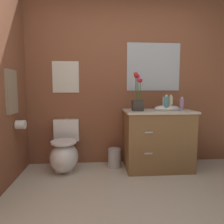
% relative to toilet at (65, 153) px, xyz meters
% --- Properties ---
extents(wall_back, '(4.16, 0.05, 2.50)m').
position_rel_toilet_xyz_m(wall_back, '(0.97, 0.30, 1.01)').
color(wall_back, brown).
rests_on(wall_back, ground_plane).
extents(toilet, '(0.38, 0.59, 0.69)m').
position_rel_toilet_xyz_m(toilet, '(0.00, 0.00, 0.00)').
color(toilet, white).
rests_on(toilet, ground_plane).
extents(vanity_cabinet, '(0.94, 0.56, 1.01)m').
position_rel_toilet_xyz_m(vanity_cabinet, '(1.30, -0.03, 0.18)').
color(vanity_cabinet, brown).
rests_on(vanity_cabinet, ground_plane).
extents(flower_vase, '(0.14, 0.14, 0.51)m').
position_rel_toilet_xyz_m(flower_vase, '(0.99, -0.10, 0.75)').
color(flower_vase, '#38332D').
rests_on(flower_vase, vanity_cabinet).
extents(soap_bottle, '(0.06, 0.06, 0.21)m').
position_rel_toilet_xyz_m(soap_bottle, '(1.38, -0.11, 0.69)').
color(soap_bottle, teal).
rests_on(soap_bottle, vanity_cabinet).
extents(lotion_bottle, '(0.05, 0.05, 0.21)m').
position_rel_toilet_xyz_m(lotion_bottle, '(1.46, -0.05, 0.69)').
color(lotion_bottle, beige).
rests_on(lotion_bottle, vanity_cabinet).
extents(hand_wash_bottle, '(0.06, 0.06, 0.18)m').
position_rel_toilet_xyz_m(hand_wash_bottle, '(1.65, 0.02, 0.67)').
color(hand_wash_bottle, '#B28CBF').
rests_on(hand_wash_bottle, vanity_cabinet).
extents(trash_bin, '(0.18, 0.18, 0.27)m').
position_rel_toilet_xyz_m(trash_bin, '(0.69, 0.06, -0.11)').
color(trash_bin, '#B7B7BC').
rests_on(trash_bin, ground_plane).
extents(wall_poster, '(0.38, 0.01, 0.45)m').
position_rel_toilet_xyz_m(wall_poster, '(0.00, 0.27, 1.05)').
color(wall_poster, silver).
extents(wall_mirror, '(0.80, 0.01, 0.70)m').
position_rel_toilet_xyz_m(wall_mirror, '(1.30, 0.27, 1.21)').
color(wall_mirror, '#B2BCC6').
extents(hanging_towel, '(0.03, 0.28, 0.52)m').
position_rel_toilet_xyz_m(hanging_towel, '(-0.55, -0.28, 0.84)').
color(hanging_towel, gray).
extents(toilet_paper_roll, '(0.11, 0.11, 0.11)m').
position_rel_toilet_xyz_m(toilet_paper_roll, '(-0.50, -0.20, 0.44)').
color(toilet_paper_roll, white).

